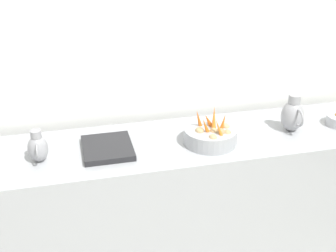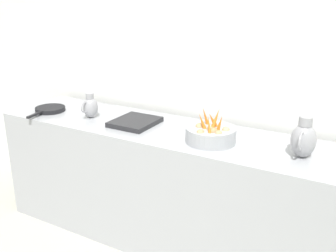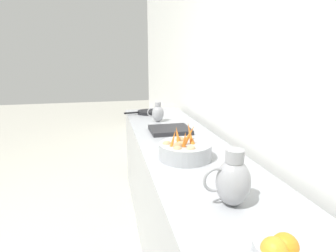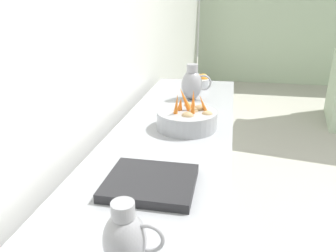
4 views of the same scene
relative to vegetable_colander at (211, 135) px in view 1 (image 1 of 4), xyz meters
The scene contains 6 objects.
tile_wall_left 0.77m from the vegetable_colander, 156.79° to the left, with size 0.10×9.41×3.00m, color white.
prep_counter 0.59m from the vegetable_colander, 105.40° to the right, with size 0.66×2.92×0.92m, color #9EA0A5.
vegetable_colander is the anchor object (origin of this frame).
metal_pitcher_tall 0.58m from the vegetable_colander, 94.40° to the left, with size 0.21×0.15×0.25m.
metal_pitcher_short 1.04m from the vegetable_colander, 91.27° to the right, with size 0.17×0.12×0.20m.
counter_sink_basin 0.64m from the vegetable_colander, 94.87° to the right, with size 0.34×0.30×0.04m, color #232326.
Camera 1 is at (0.92, -0.74, 2.26)m, focal length 47.81 mm.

